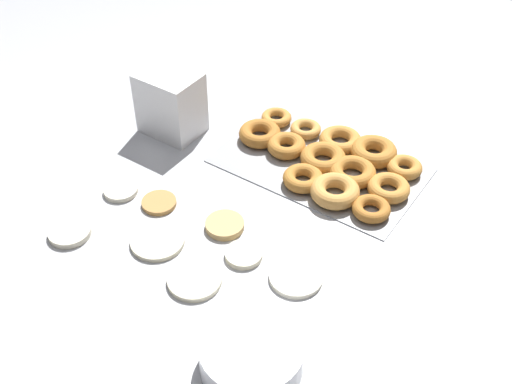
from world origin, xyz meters
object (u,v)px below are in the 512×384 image
(pancake_0, at_px, (157,241))
(pancake_5, at_px, (296,277))
(pancake_6, at_px, (244,254))
(pancake_2, at_px, (70,232))
(container_stack, at_px, (171,103))
(batter_bowl, at_px, (252,356))
(pancake_4, at_px, (225,225))
(donut_tray, at_px, (330,161))
(pancake_1, at_px, (121,190))
(pancake_3, at_px, (195,280))
(pancake_7, at_px, (159,203))

(pancake_0, bearing_deg, pancake_5, -164.56)
(pancake_6, bearing_deg, pancake_2, 24.69)
(pancake_6, relative_size, container_stack, 0.48)
(batter_bowl, height_order, container_stack, container_stack)
(pancake_4, relative_size, donut_tray, 0.17)
(pancake_4, bearing_deg, donut_tray, -105.37)
(pancake_1, distance_m, pancake_6, 0.36)
(pancake_4, height_order, batter_bowl, batter_bowl)
(pancake_4, relative_size, pancake_6, 1.08)
(batter_bowl, bearing_deg, pancake_3, -24.98)
(pancake_0, height_order, donut_tray, donut_tray)
(pancake_3, height_order, donut_tray, donut_tray)
(pancake_3, height_order, pancake_4, pancake_4)
(pancake_0, height_order, pancake_1, pancake_1)
(pancake_6, bearing_deg, container_stack, -32.67)
(pancake_3, height_order, pancake_6, pancake_6)
(pancake_6, height_order, donut_tray, donut_tray)
(pancake_2, distance_m, pancake_5, 0.51)
(pancake_2, height_order, pancake_6, pancake_2)
(pancake_0, distance_m, donut_tray, 0.47)
(pancake_6, bearing_deg, pancake_7, -5.11)
(pancake_0, height_order, container_stack, container_stack)
(pancake_2, xyz_separation_m, donut_tray, (-0.35, -0.53, 0.01))
(pancake_0, height_order, pancake_5, same)
(pancake_2, distance_m, pancake_4, 0.34)
(pancake_2, bearing_deg, pancake_5, -160.07)
(pancake_1, distance_m, batter_bowl, 0.57)
(pancake_3, xyz_separation_m, pancake_4, (0.04, -0.16, 0.00))
(pancake_5, distance_m, container_stack, 0.61)
(pancake_5, relative_size, container_stack, 0.66)
(pancake_0, relative_size, container_stack, 0.70)
(pancake_6, height_order, container_stack, container_stack)
(pancake_0, bearing_deg, pancake_7, -50.66)
(pancake_3, bearing_deg, pancake_5, -143.29)
(donut_tray, bearing_deg, container_stack, 12.98)
(pancake_7, relative_size, batter_bowl, 0.43)
(pancake_3, distance_m, pancake_4, 0.17)
(pancake_0, xyz_separation_m, container_stack, (0.24, -0.34, 0.08))
(pancake_5, xyz_separation_m, donut_tray, (0.12, -0.35, 0.01))
(pancake_2, height_order, container_stack, container_stack)
(batter_bowl, xyz_separation_m, container_stack, (0.59, -0.48, 0.05))
(pancake_4, xyz_separation_m, batter_bowl, (-0.25, 0.26, 0.02))
(pancake_1, distance_m, pancake_4, 0.28)
(pancake_5, bearing_deg, pancake_2, 19.93)
(container_stack, bearing_deg, pancake_5, 154.56)
(pancake_2, bearing_deg, batter_bowl, 174.68)
(pancake_3, xyz_separation_m, batter_bowl, (-0.21, 0.10, 0.02))
(donut_tray, bearing_deg, pancake_6, 89.64)
(pancake_5, distance_m, donut_tray, 0.38)
(pancake_0, bearing_deg, pancake_1, -23.14)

